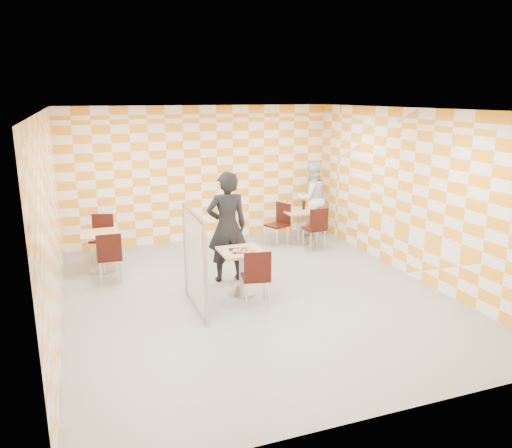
{
  "coord_description": "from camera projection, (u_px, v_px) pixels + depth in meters",
  "views": [
    {
      "loc": [
        -2.63,
        -7.27,
        3.2
      ],
      "look_at": [
        0.1,
        0.2,
        1.15
      ],
      "focal_mm": 35.0,
      "sensor_mm": 36.0,
      "label": 1
    }
  ],
  "objects": [
    {
      "name": "partition",
      "position": [
        195.0,
        260.0,
        7.54
      ],
      "size": [
        0.08,
        1.38,
        1.55
      ],
      "color": "white",
      "rests_on": "ground"
    },
    {
      "name": "man_dark",
      "position": [
        227.0,
        227.0,
        8.7
      ],
      "size": [
        0.74,
        0.5,
        1.96
      ],
      "primitive_type": "imported",
      "rotation": [
        0.0,
        0.0,
        3.09
      ],
      "color": "black",
      "rests_on": "ground"
    },
    {
      "name": "chair_second_front",
      "position": [
        316.0,
        225.0,
        10.52
      ],
      "size": [
        0.44,
        0.45,
        0.92
      ],
      "color": "black",
      "rests_on": "ground"
    },
    {
      "name": "chair_empty_near",
      "position": [
        110.0,
        254.0,
        8.63
      ],
      "size": [
        0.44,
        0.45,
        0.92
      ],
      "color": "black",
      "rests_on": "ground"
    },
    {
      "name": "man_white",
      "position": [
        312.0,
        198.0,
        11.68
      ],
      "size": [
        0.85,
        0.67,
        1.73
      ],
      "primitive_type": "imported",
      "rotation": [
        0.0,
        0.0,
        3.16
      ],
      "color": "white",
      "rests_on": "ground"
    },
    {
      "name": "chair_main_front",
      "position": [
        256.0,
        274.0,
        7.67
      ],
      "size": [
        0.49,
        0.5,
        0.92
      ],
      "color": "black",
      "rests_on": "ground"
    },
    {
      "name": "main_table",
      "position": [
        242.0,
        264.0,
        8.21
      ],
      "size": [
        0.7,
        0.7,
        0.75
      ],
      "color": "tan",
      "rests_on": "ground"
    },
    {
      "name": "chair_empty_far",
      "position": [
        102.0,
        234.0,
        9.89
      ],
      "size": [
        0.52,
        0.53,
        0.92
      ],
      "color": "black",
      "rests_on": "ground"
    },
    {
      "name": "empty_table",
      "position": [
        101.0,
        245.0,
        9.26
      ],
      "size": [
        0.7,
        0.7,
        0.75
      ],
      "color": "tan",
      "rests_on": "ground"
    },
    {
      "name": "second_table",
      "position": [
        299.0,
        221.0,
        11.06
      ],
      "size": [
        0.7,
        0.7,
        0.75
      ],
      "color": "tan",
      "rests_on": "ground"
    },
    {
      "name": "room_shell",
      "position": [
        243.0,
        200.0,
        8.41
      ],
      "size": [
        7.0,
        7.0,
        7.0
      ],
      "color": "gray",
      "rests_on": "ground"
    },
    {
      "name": "soda_bottle",
      "position": [
        304.0,
        205.0,
        11.04
      ],
      "size": [
        0.07,
        0.07,
        0.23
      ],
      "color": "black",
      "rests_on": "second_table"
    },
    {
      "name": "pizza_on_foil",
      "position": [
        242.0,
        249.0,
        8.13
      ],
      "size": [
        0.4,
        0.4,
        0.04
      ],
      "color": "silver",
      "rests_on": "main_table"
    },
    {
      "name": "sport_bottle",
      "position": [
        288.0,
        205.0,
        11.05
      ],
      "size": [
        0.06,
        0.06,
        0.2
      ],
      "color": "white",
      "rests_on": "second_table"
    },
    {
      "name": "chair_second_side",
      "position": [
        280.0,
        220.0,
        10.94
      ],
      "size": [
        0.56,
        0.56,
        0.92
      ],
      "color": "black",
      "rests_on": "ground"
    }
  ]
}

